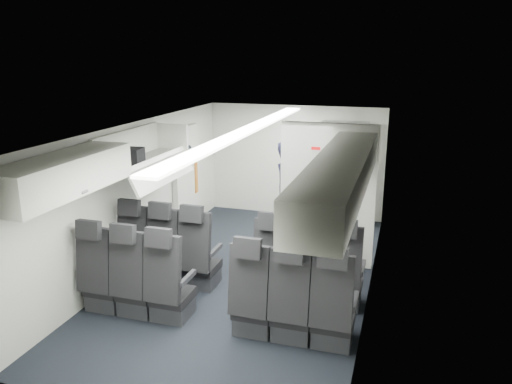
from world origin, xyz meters
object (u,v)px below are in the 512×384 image
Objects in this scene: carry_on_bag at (127,157)px; galley_unit at (342,174)px; flight_attendant at (289,194)px; seat_row_front at (235,265)px; seat_row_mid at (210,295)px; boarding_door at (186,179)px.

galley_unit is at bearing 48.51° from carry_on_bag.
flight_attendant is 4.54× the size of carry_on_bag.
seat_row_front is 8.63× the size of carry_on_bag.
boarding_door is at bearing 118.77° from seat_row_mid.
seat_row_front is at bearing -1.50° from carry_on_bag.
flight_attendant is at bearing 84.61° from seat_row_mid.
carry_on_bag reaches higher than galley_unit.
flight_attendant is at bearing 82.09° from seat_row_front.
galley_unit is 1.02× the size of boarding_door.
seat_row_mid is 3.45m from boarding_door.
boarding_door is 1.91m from flight_attendant.
flight_attendant is at bearing -5.43° from boarding_door.
carry_on_bag is at bearing -125.26° from galley_unit.
galley_unit is (0.95, 3.25, 0.55)m from seat_row_front.
boarding_door is (-1.64, 2.09, 0.55)m from seat_row_front.
boarding_door reaches higher than seat_row_mid.
carry_on_bag is at bearing -175.27° from seat_row_front.
boarding_door reaches higher than seat_row_front.
galley_unit reaches higher than boarding_door.
boarding_door is at bearing 89.07° from carry_on_bag.
seat_row_front and seat_row_mid have the same top height.
seat_row_front is at bearing 90.00° from seat_row_mid.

